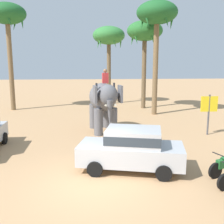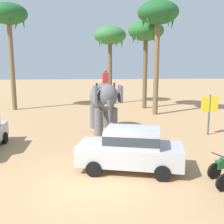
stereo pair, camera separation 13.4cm
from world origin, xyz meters
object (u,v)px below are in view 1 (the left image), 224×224
(palm_tree_behind_elephant, at_px, (109,38))
(palm_tree_far_back, at_px, (7,17))
(palm_tree_near_hut, at_px, (145,33))
(elephant_with_mahout, at_px, (103,100))
(signboard_yellow, at_px, (209,107))
(palm_tree_left_of_road, at_px, (157,16))
(car_sedan_foreground, at_px, (132,148))

(palm_tree_behind_elephant, relative_size, palm_tree_far_back, 0.84)
(palm_tree_near_hut, xyz_separation_m, palm_tree_far_back, (-11.94, 0.04, 1.22))
(elephant_with_mahout, xyz_separation_m, palm_tree_far_back, (-7.75, 8.54, 6.04))
(palm_tree_near_hut, height_order, signboard_yellow, palm_tree_near_hut)
(elephant_with_mahout, distance_m, palm_tree_left_of_road, 9.09)
(car_sedan_foreground, relative_size, palm_tree_left_of_road, 0.49)
(elephant_with_mahout, height_order, palm_tree_behind_elephant, palm_tree_behind_elephant)
(car_sedan_foreground, bearing_deg, palm_tree_near_hut, 76.88)
(car_sedan_foreground, bearing_deg, elephant_with_mahout, 97.53)
(car_sedan_foreground, distance_m, signboard_yellow, 7.29)
(palm_tree_far_back, relative_size, signboard_yellow, 3.85)
(palm_tree_near_hut, distance_m, signboard_yellow, 11.08)
(palm_tree_left_of_road, xyz_separation_m, palm_tree_far_back, (-12.23, 3.14, 0.26))
(palm_tree_near_hut, relative_size, palm_tree_left_of_road, 0.89)
(palm_tree_near_hut, xyz_separation_m, palm_tree_left_of_road, (0.30, -3.10, 0.96))
(car_sedan_foreground, distance_m, palm_tree_near_hut, 16.05)
(palm_tree_near_hut, height_order, palm_tree_far_back, palm_tree_far_back)
(palm_tree_far_back, xyz_separation_m, signboard_yellow, (13.89, -9.68, -6.34))
(signboard_yellow, bearing_deg, elephant_with_mahout, 169.51)
(car_sedan_foreground, bearing_deg, palm_tree_far_back, 120.38)
(palm_tree_behind_elephant, height_order, palm_tree_near_hut, palm_tree_near_hut)
(palm_tree_far_back, bearing_deg, palm_tree_left_of_road, -14.41)
(palm_tree_near_hut, xyz_separation_m, signboard_yellow, (1.95, -9.63, -5.12))
(palm_tree_far_back, height_order, signboard_yellow, palm_tree_far_back)
(elephant_with_mahout, relative_size, palm_tree_left_of_road, 0.44)
(palm_tree_near_hut, distance_m, palm_tree_far_back, 12.00)
(palm_tree_behind_elephant, distance_m, palm_tree_left_of_road, 6.99)
(signboard_yellow, bearing_deg, car_sedan_foreground, -137.42)
(palm_tree_left_of_road, height_order, signboard_yellow, palm_tree_left_of_road)
(car_sedan_foreground, bearing_deg, signboard_yellow, 42.58)
(elephant_with_mahout, distance_m, palm_tree_near_hut, 10.63)
(palm_tree_near_hut, bearing_deg, car_sedan_foreground, -103.12)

